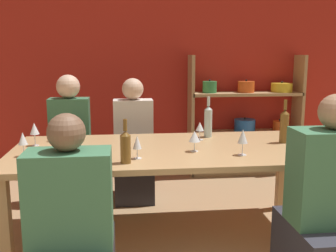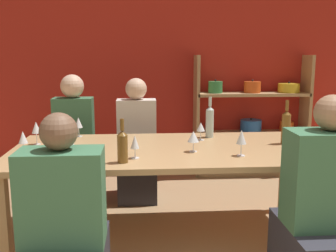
# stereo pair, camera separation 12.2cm
# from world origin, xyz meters

# --- Properties ---
(wall_back_red) EXTENTS (8.80, 0.06, 2.70)m
(wall_back_red) POSITION_xyz_m (0.00, 3.83, 1.35)
(wall_back_red) COLOR red
(wall_back_red) RESTS_ON ground_plane
(shelf_unit) EXTENTS (1.35, 0.30, 1.41)m
(shelf_unit) POSITION_xyz_m (1.19, 3.63, 0.59)
(shelf_unit) COLOR tan
(shelf_unit) RESTS_ON ground_plane
(dining_table) EXTENTS (2.36, 1.10, 0.73)m
(dining_table) POSITION_xyz_m (0.07, 2.00, 0.66)
(dining_table) COLOR tan
(dining_table) RESTS_ON ground_plane
(wine_bottle_green) EXTENTS (0.07, 0.07, 0.35)m
(wine_bottle_green) POSITION_xyz_m (0.44, 2.35, 0.87)
(wine_bottle_green) COLOR #B2C6C1
(wine_bottle_green) RESTS_ON dining_table
(wine_bottle_dark) EXTENTS (0.07, 0.07, 0.35)m
(wine_bottle_dark) POSITION_xyz_m (1.00, 2.07, 0.87)
(wine_bottle_dark) COLOR brown
(wine_bottle_dark) RESTS_ON dining_table
(wine_bottle_amber) EXTENTS (0.07, 0.07, 0.29)m
(wine_bottle_amber) POSITION_xyz_m (-0.26, 1.61, 0.84)
(wine_bottle_amber) COLOR brown
(wine_bottle_amber) RESTS_ON dining_table
(wine_glass_white_a) EXTENTS (0.07, 0.07, 0.18)m
(wine_glass_white_a) POSITION_xyz_m (-0.63, 1.78, 0.85)
(wine_glass_white_a) COLOR white
(wine_glass_white_a) RESTS_ON dining_table
(wine_glass_white_b) EXTENTS (0.07, 0.07, 0.19)m
(wine_glass_white_b) POSITION_xyz_m (0.56, 1.72, 0.86)
(wine_glass_white_b) COLOR white
(wine_glass_white_b) RESTS_ON dining_table
(wine_glass_white_c) EXTENTS (0.06, 0.06, 0.17)m
(wine_glass_white_c) POSITION_xyz_m (-0.97, 1.86, 0.85)
(wine_glass_white_c) COLOR white
(wine_glass_white_c) RESTS_ON dining_table
(wine_glass_empty_a) EXTENTS (0.07, 0.07, 0.15)m
(wine_glass_empty_a) POSITION_xyz_m (0.35, 2.24, 0.84)
(wine_glass_empty_a) COLOR white
(wine_glass_empty_a) RESTS_ON dining_table
(wine_glass_white_d) EXTENTS (0.07, 0.07, 0.18)m
(wine_glass_white_d) POSITION_xyz_m (-0.96, 2.18, 0.86)
(wine_glass_white_d) COLOR white
(wine_glass_white_d) RESTS_ON dining_table
(wine_glass_white_e) EXTENTS (0.08, 0.08, 0.17)m
(wine_glass_white_e) POSITION_xyz_m (-0.83, 2.33, 0.85)
(wine_glass_white_e) COLOR white
(wine_glass_white_e) RESTS_ON dining_table
(wine_glass_white_f) EXTENTS (0.06, 0.06, 0.16)m
(wine_glass_white_f) POSITION_xyz_m (-0.18, 1.71, 0.84)
(wine_glass_white_f) COLOR white
(wine_glass_white_f) RESTS_ON dining_table
(wine_glass_red_a) EXTENTS (0.08, 0.08, 0.15)m
(wine_glass_red_a) POSITION_xyz_m (0.24, 1.86, 0.84)
(wine_glass_red_a) COLOR white
(wine_glass_red_a) RESTS_ON dining_table
(wine_glass_white_g) EXTENTS (0.07, 0.07, 0.17)m
(wine_glass_white_g) POSITION_xyz_m (-0.67, 2.46, 0.85)
(wine_glass_white_g) COLOR white
(wine_glass_white_g) RESTS_ON dining_table
(cell_phone) EXTENTS (0.14, 0.16, 0.01)m
(cell_phone) POSITION_xyz_m (-0.71, 2.11, 0.73)
(cell_phone) COLOR silver
(cell_phone) RESTS_ON dining_table
(person_near_a) EXTENTS (0.44, 0.55, 1.22)m
(person_near_a) POSITION_xyz_m (0.88, 1.11, 0.44)
(person_near_a) COLOR #2D2D38
(person_near_a) RESTS_ON ground_plane
(person_far_a) EXTENTS (0.38, 0.47, 1.20)m
(person_far_a) POSITION_xyz_m (-0.18, 2.89, 0.45)
(person_far_a) COLOR #2D2D38
(person_far_a) RESTS_ON ground_plane
(person_near_b) EXTENTS (0.43, 0.54, 1.15)m
(person_near_b) POSITION_xyz_m (-0.55, 1.06, 0.41)
(person_near_b) COLOR #2D2D38
(person_near_b) RESTS_ON ground_plane
(person_far_b) EXTENTS (0.37, 0.47, 1.24)m
(person_far_b) POSITION_xyz_m (-0.78, 2.89, 0.47)
(person_far_b) COLOR #2D2D38
(person_far_b) RESTS_ON ground_plane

